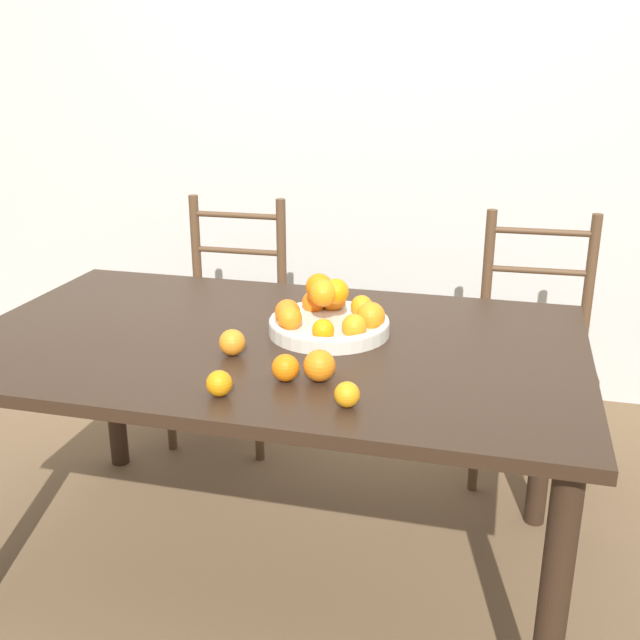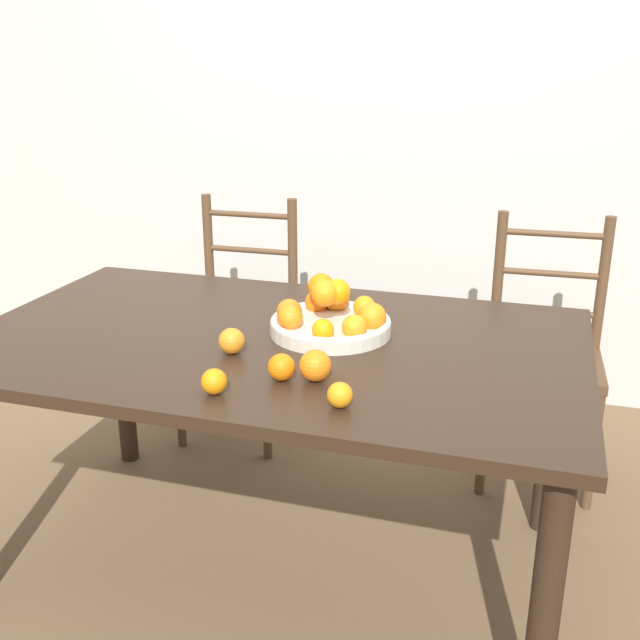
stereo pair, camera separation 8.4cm
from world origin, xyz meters
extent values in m
plane|color=brown|center=(0.00, 0.00, 0.00)|extent=(12.00, 12.00, 0.00)
cube|color=beige|center=(0.00, 1.57, 1.30)|extent=(8.00, 0.06, 2.60)
cube|color=black|center=(0.00, 0.00, 0.76)|extent=(1.77, 1.06, 0.03)
cylinder|color=black|center=(0.80, -0.45, 0.37)|extent=(0.07, 0.07, 0.74)
cylinder|color=black|center=(-0.80, 0.45, 0.37)|extent=(0.07, 0.07, 0.74)
cylinder|color=black|center=(0.80, 0.45, 0.37)|extent=(0.07, 0.07, 0.74)
cylinder|color=beige|center=(0.15, 0.08, 0.80)|extent=(0.35, 0.35, 0.04)
torus|color=beige|center=(0.15, 0.08, 0.81)|extent=(0.35, 0.35, 0.02)
sphere|color=orange|center=(0.27, 0.08, 0.84)|extent=(0.08, 0.08, 0.08)
sphere|color=orange|center=(0.23, 0.17, 0.84)|extent=(0.07, 0.07, 0.07)
sphere|color=orange|center=(0.13, 0.20, 0.85)|extent=(0.08, 0.08, 0.08)
sphere|color=orange|center=(0.08, 0.18, 0.84)|extent=(0.07, 0.07, 0.07)
sphere|color=orange|center=(0.03, 0.06, 0.84)|extent=(0.08, 0.08, 0.08)
sphere|color=orange|center=(0.05, 0.00, 0.84)|extent=(0.07, 0.07, 0.07)
sphere|color=orange|center=(0.16, -0.04, 0.83)|extent=(0.06, 0.06, 0.06)
sphere|color=orange|center=(0.24, 0.00, 0.83)|extent=(0.07, 0.07, 0.07)
sphere|color=orange|center=(0.17, 0.08, 0.91)|extent=(0.07, 0.07, 0.07)
sphere|color=orange|center=(0.11, 0.11, 0.91)|extent=(0.08, 0.08, 0.08)
sphere|color=orange|center=(0.14, 0.05, 0.91)|extent=(0.08, 0.08, 0.08)
sphere|color=orange|center=(-0.06, -0.15, 0.81)|extent=(0.07, 0.07, 0.07)
sphere|color=orange|center=(0.31, -0.38, 0.81)|extent=(0.06, 0.06, 0.06)
sphere|color=orange|center=(0.13, -0.28, 0.81)|extent=(0.07, 0.07, 0.07)
sphere|color=orange|center=(0.00, -0.40, 0.81)|extent=(0.06, 0.06, 0.06)
sphere|color=orange|center=(0.21, -0.26, 0.82)|extent=(0.08, 0.08, 0.08)
cylinder|color=#513823|center=(-0.65, 0.61, 0.23)|extent=(0.04, 0.04, 0.45)
cylinder|color=#513823|center=(-0.27, 0.62, 0.23)|extent=(0.04, 0.04, 0.45)
cylinder|color=#513823|center=(-0.66, 0.97, 0.50)|extent=(0.04, 0.04, 1.00)
cylinder|color=#513823|center=(-0.28, 0.98, 0.50)|extent=(0.04, 0.04, 1.00)
cube|color=#513823|center=(-0.46, 0.79, 0.47)|extent=(0.43, 0.41, 0.04)
cylinder|color=#513823|center=(-0.47, 0.97, 0.61)|extent=(0.38, 0.03, 0.02)
cylinder|color=#513823|center=(-0.47, 0.97, 0.77)|extent=(0.38, 0.03, 0.02)
cylinder|color=#513823|center=(-0.47, 0.97, 0.92)|extent=(0.38, 0.03, 0.02)
cylinder|color=#513823|center=(0.58, 0.61, 0.23)|extent=(0.04, 0.04, 0.45)
cylinder|color=#513823|center=(0.96, 0.62, 0.23)|extent=(0.04, 0.04, 0.45)
cylinder|color=#513823|center=(0.57, 0.97, 0.50)|extent=(0.04, 0.04, 1.00)
cylinder|color=#513823|center=(0.95, 0.98, 0.50)|extent=(0.04, 0.04, 1.00)
cube|color=#513823|center=(0.76, 0.79, 0.47)|extent=(0.43, 0.41, 0.04)
cylinder|color=#513823|center=(0.76, 0.97, 0.61)|extent=(0.38, 0.04, 0.02)
cylinder|color=#513823|center=(0.76, 0.97, 0.77)|extent=(0.38, 0.04, 0.02)
cylinder|color=#513823|center=(0.76, 0.97, 0.92)|extent=(0.38, 0.04, 0.02)
camera|label=1|loc=(0.64, -1.91, 1.54)|focal=42.00mm
camera|label=2|loc=(0.72, -1.89, 1.54)|focal=42.00mm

